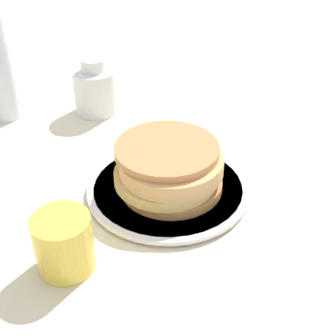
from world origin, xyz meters
TOP-DOWN VIEW (x-y plane):
  - ground_plane at (0.00, 0.00)m, footprint 4.00×4.00m
  - plate at (0.01, -0.02)m, footprint 0.26×0.26m
  - pancake_stack at (0.00, -0.01)m, footprint 0.17×0.17m
  - juice_glass at (0.11, 0.16)m, footprint 0.08×0.08m
  - cream_jug at (0.19, -0.27)m, footprint 0.09×0.09m

SIDE VIEW (x-z plane):
  - ground_plane at x=0.00m, z-range 0.00..0.00m
  - plate at x=0.01m, z-range 0.00..0.01m
  - juice_glass at x=0.11m, z-range 0.00..0.08m
  - pancake_stack at x=0.00m, z-range 0.01..0.08m
  - cream_jug at x=0.19m, z-range -0.01..0.11m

